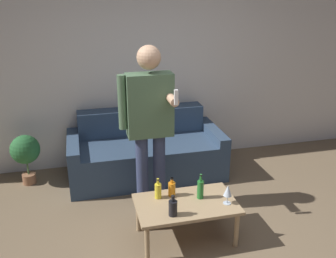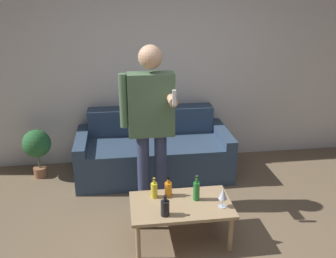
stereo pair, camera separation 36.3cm
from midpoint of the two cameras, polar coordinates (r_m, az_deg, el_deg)
wall_back at (r=4.88m, az=-4.85°, el=10.22°), size 8.00×0.06×2.70m
couch at (r=4.73m, az=-5.64°, el=-3.58°), size 1.89×0.88×0.79m
coffee_table at (r=3.51m, az=-0.24°, el=-11.87°), size 0.93×0.56×0.39m
bottle_orange at (r=3.56m, az=-2.37°, el=-9.14°), size 0.07×0.07×0.19m
bottle_green at (r=3.51m, az=1.99°, el=-9.17°), size 0.06×0.06×0.25m
bottle_dark at (r=3.53m, az=-4.52°, el=-9.38°), size 0.06×0.06×0.20m
bottle_yellow at (r=3.28m, az=-2.48°, el=-11.96°), size 0.08×0.08×0.19m
wine_glass_near at (r=3.43m, az=6.08°, el=-9.47°), size 0.08×0.08×0.19m
person_standing_front at (r=3.72m, az=-5.66°, el=1.58°), size 0.54×0.45×1.74m
potted_plant at (r=4.80m, az=-22.97°, el=-3.23°), size 0.34×0.34×0.62m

